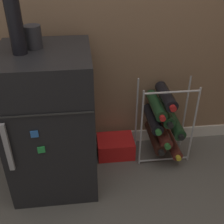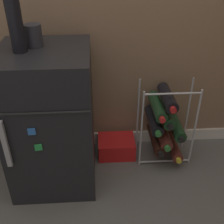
# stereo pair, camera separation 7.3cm
# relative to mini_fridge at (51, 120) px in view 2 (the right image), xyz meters

# --- Properties ---
(ground_plane) EXTENTS (14.00, 14.00, 0.00)m
(ground_plane) POSITION_rel_mini_fridge_xyz_m (0.34, -0.25, -0.41)
(ground_plane) COLOR #56544F
(mini_fridge) EXTENTS (0.47, 0.51, 0.83)m
(mini_fridge) POSITION_rel_mini_fridge_xyz_m (0.00, 0.00, 0.00)
(mini_fridge) COLOR black
(mini_fridge) RESTS_ON ground_plane
(wine_rack) EXTENTS (0.35, 0.32, 0.55)m
(wine_rack) POSITION_rel_mini_fridge_xyz_m (0.69, 0.13, -0.14)
(wine_rack) COLOR #B2B2B7
(wine_rack) RESTS_ON ground_plane
(soda_box) EXTENTS (0.25, 0.19, 0.12)m
(soda_box) POSITION_rel_mini_fridge_xyz_m (0.39, 0.17, -0.35)
(soda_box) COLOR red
(soda_box) RESTS_ON ground_plane
(fridge_top_cup) EXTENTS (0.08, 0.08, 0.11)m
(fridge_top_cup) POSITION_rel_mini_fridge_xyz_m (-0.04, 0.06, 0.47)
(fridge_top_cup) COLOR #28282D
(fridge_top_cup) RESTS_ON mini_fridge
(fridge_top_bottle) EXTENTS (0.07, 0.07, 0.29)m
(fridge_top_bottle) POSITION_rel_mini_fridge_xyz_m (-0.10, -0.02, 0.54)
(fridge_top_bottle) COLOR black
(fridge_top_bottle) RESTS_ON mini_fridge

